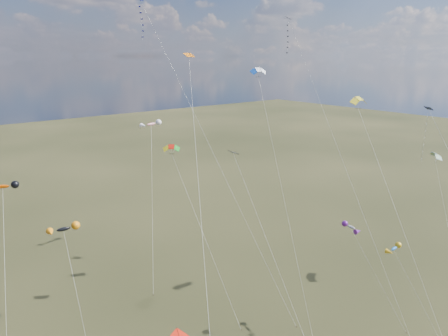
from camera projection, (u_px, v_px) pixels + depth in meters
diamond_black_high at (295, 54)px, 58.31m from camera, size 6.52×27.62×38.00m
diamond_navy_tall at (155, 45)px, 49.45m from camera, size 9.02×20.61×39.18m
diamond_black_mid at (258, 217)px, 40.89m from camera, size 2.10×13.44×22.85m
diamond_navy_right at (433, 149)px, 43.11m from camera, size 6.80×21.26×27.13m
diamond_orange_center at (198, 173)px, 35.21m from camera, size 14.16×23.94×32.70m
parafoil_yellow at (360, 99)px, 52.66m from camera, size 11.34×21.83×27.66m
parafoil_blue_white at (259, 71)px, 54.88m from camera, size 6.94×17.39×31.19m
parafoil_striped at (437, 154)px, 56.60m from camera, size 7.12×10.26×19.62m
parafoil_tricolor at (172, 148)px, 51.21m from camera, size 2.95×13.21×21.71m
novelty_black_orange at (63, 229)px, 48.18m from camera, size 3.31×9.76×12.82m
novelty_orange_black at (2, 187)px, 44.40m from camera, size 5.82×13.34×18.88m
novelty_white_purple at (352, 228)px, 46.42m from camera, size 5.28×7.12×13.56m
novelty_redwhite_stripe at (151, 124)px, 67.74m from camera, size 11.40×16.69×21.82m
novelty_blue_yellow at (394, 249)px, 44.52m from camera, size 4.52×6.34×12.07m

